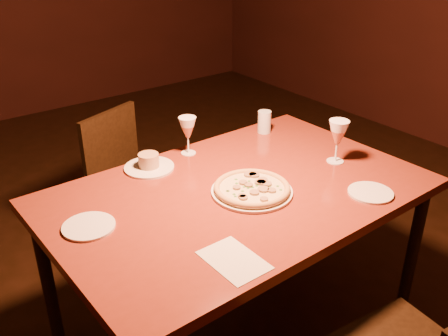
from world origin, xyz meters
TOP-DOWN VIEW (x-y plane):
  - dining_table at (0.18, -0.10)m, footprint 1.52×0.99m
  - chair_far at (0.15, 0.83)m, footprint 0.52×0.52m
  - pizza_plate at (0.21, -0.16)m, footprint 0.32×0.32m
  - ramekin_saucer at (-0.01, 0.28)m, footprint 0.22×0.22m
  - wine_glass_far at (0.21, 0.30)m, footprint 0.08×0.08m
  - wine_glass_right at (0.69, -0.17)m, footprint 0.09×0.09m
  - water_tumbler at (0.66, 0.28)m, footprint 0.07×0.07m
  - side_plate_left at (-0.41, 0.01)m, footprint 0.19×0.19m
  - side_plate_near at (0.57, -0.45)m, footprint 0.18×0.18m
  - menu_card at (-0.12, -0.45)m, footprint 0.15×0.22m

SIDE VIEW (x-z plane):
  - chair_far at x=0.15m, z-range 0.05..0.90m
  - dining_table at x=0.18m, z-range 0.33..1.14m
  - menu_card at x=-0.12m, z-range 0.81..0.81m
  - side_plate_near at x=0.57m, z-range 0.81..0.82m
  - side_plate_left at x=-0.41m, z-range 0.81..0.82m
  - pizza_plate at x=0.21m, z-range 0.81..0.84m
  - ramekin_saucer at x=-0.01m, z-range 0.80..0.86m
  - water_tumbler at x=0.66m, z-range 0.81..0.92m
  - wine_glass_far at x=0.21m, z-range 0.81..0.99m
  - wine_glass_right at x=0.69m, z-range 0.81..1.00m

